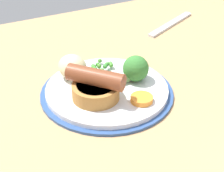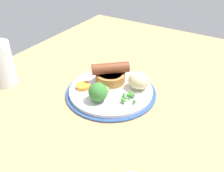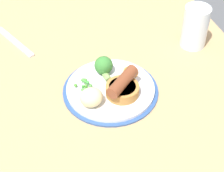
# 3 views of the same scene
# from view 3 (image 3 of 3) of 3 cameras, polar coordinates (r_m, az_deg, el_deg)

# --- Properties ---
(dining_table) EXTENTS (1.10, 0.80, 0.03)m
(dining_table) POSITION_cam_3_polar(r_m,az_deg,el_deg) (0.96, -0.45, -0.94)
(dining_table) COLOR tan
(dining_table) RESTS_ON ground
(dinner_plate) EXTENTS (0.24, 0.24, 0.01)m
(dinner_plate) POSITION_cam_3_polar(r_m,az_deg,el_deg) (0.94, -0.09, -0.52)
(dinner_plate) COLOR #2D4C84
(dinner_plate) RESTS_ON dining_table
(sausage_pudding) EXTENTS (0.09, 0.09, 0.06)m
(sausage_pudding) POSITION_cam_3_polar(r_m,az_deg,el_deg) (0.90, 1.60, -0.17)
(sausage_pudding) COLOR #AD7538
(sausage_pudding) RESTS_ON dinner_plate
(pea_pile) EXTENTS (0.05, 0.04, 0.02)m
(pea_pile) POSITION_cam_3_polar(r_m,az_deg,el_deg) (0.92, -4.13, 0.09)
(pea_pile) COLOR #48833E
(pea_pile) RESTS_ON dinner_plate
(broccoli_floret_near) EXTENTS (0.07, 0.05, 0.05)m
(broccoli_floret_near) POSITION_cam_3_polar(r_m,az_deg,el_deg) (0.95, -1.17, 3.08)
(broccoli_floret_near) COLOR #387A33
(broccoli_floret_near) RESTS_ON dinner_plate
(potato_chunk_1) EXTENTS (0.06, 0.06, 0.04)m
(potato_chunk_1) POSITION_cam_3_polar(r_m,az_deg,el_deg) (0.87, -3.17, -1.72)
(potato_chunk_1) COLOR beige
(potato_chunk_1) RESTS_ON dinner_plate
(carrot_slice_1) EXTENTS (0.05, 0.05, 0.01)m
(carrot_slice_1) POSITION_cam_3_polar(r_m,az_deg,el_deg) (0.97, 2.87, 2.13)
(carrot_slice_1) COLOR orange
(carrot_slice_1) RESTS_ON dinner_plate
(fork) EXTENTS (0.17, 0.09, 0.01)m
(fork) POSITION_cam_3_polar(r_m,az_deg,el_deg) (1.13, -14.59, 6.54)
(fork) COLOR silver
(fork) RESTS_ON dining_table
(drinking_glass) EXTENTS (0.07, 0.07, 0.12)m
(drinking_glass) POSITION_cam_3_polar(r_m,az_deg,el_deg) (1.08, 12.56, 8.78)
(drinking_glass) COLOR silver
(drinking_glass) RESTS_ON dining_table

